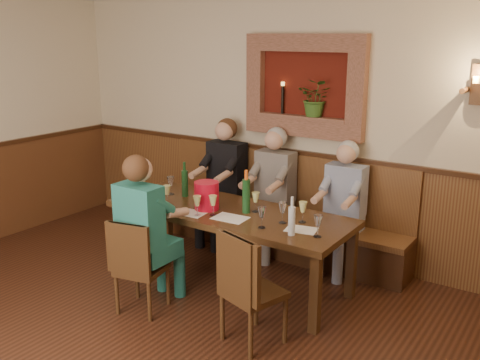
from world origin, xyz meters
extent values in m
cube|color=beige|center=(0.00, 3.00, 1.40)|extent=(6.00, 0.04, 2.80)
cube|color=#532B17|center=(0.00, 2.98, 0.55)|extent=(6.00, 0.04, 1.10)
cube|color=#381E0F|center=(0.00, 2.98, 1.12)|extent=(6.02, 0.06, 0.05)
cube|color=#52140B|center=(0.20, 2.98, 1.85)|extent=(1.00, 0.02, 0.70)
cube|color=#985E4D|center=(0.20, 2.94, 2.29)|extent=(1.36, 0.12, 0.18)
cube|color=#985E4D|center=(0.20, 2.94, 1.41)|extent=(1.36, 0.12, 0.18)
cube|color=#985E4D|center=(-0.39, 2.94, 1.85)|extent=(0.18, 0.12, 0.70)
cube|color=#985E4D|center=(0.79, 2.94, 1.85)|extent=(0.18, 0.12, 0.70)
cube|color=#985E4D|center=(0.20, 2.94, 1.52)|extent=(1.00, 0.14, 0.04)
imported|color=#355D20|center=(0.35, 2.94, 1.74)|extent=(0.35, 0.30, 0.39)
cylinder|color=black|center=(-0.05, 2.94, 1.69)|extent=(0.03, 0.03, 0.30)
cylinder|color=#FFBF59|center=(-0.05, 2.94, 1.86)|extent=(0.04, 0.04, 0.04)
cube|color=#532B17|center=(1.90, 2.95, 1.95)|extent=(0.12, 0.08, 0.35)
cylinder|color=#532B17|center=(1.80, 2.88, 1.90)|extent=(0.05, 0.18, 0.05)
cylinder|color=#FFBF59|center=(1.90, 2.82, 2.00)|extent=(0.06, 0.06, 0.06)
cube|color=#392211|center=(0.00, 1.85, 0.72)|extent=(2.40, 0.90, 0.06)
cube|color=#392211|center=(-1.12, 1.48, 0.34)|extent=(0.08, 0.08, 0.69)
cube|color=#392211|center=(1.12, 1.48, 0.34)|extent=(0.08, 0.08, 0.69)
cube|color=#392211|center=(-1.12, 2.22, 0.34)|extent=(0.08, 0.08, 0.69)
cube|color=#392211|center=(1.12, 2.22, 0.34)|extent=(0.08, 0.08, 0.69)
cube|color=#381E0F|center=(0.00, 2.76, 0.20)|extent=(3.00, 0.40, 0.40)
cube|color=#532B17|center=(0.00, 2.76, 0.42)|extent=(3.00, 0.45, 0.06)
cube|color=#532B17|center=(0.00, 2.95, 0.78)|extent=(3.00, 0.06, 0.66)
cube|color=#392211|center=(-0.32, 0.98, 0.18)|extent=(0.43, 0.43, 0.36)
cube|color=#392211|center=(-0.32, 0.98, 0.38)|extent=(0.45, 0.45, 0.05)
cube|color=#392211|center=(-0.28, 0.81, 0.63)|extent=(0.38, 0.12, 0.45)
cube|color=#392211|center=(0.78, 1.09, 0.20)|extent=(0.49, 0.49, 0.39)
cube|color=#392211|center=(0.78, 1.09, 0.42)|extent=(0.52, 0.52, 0.05)
cube|color=#392211|center=(0.72, 0.92, 0.69)|extent=(0.41, 0.16, 0.49)
cube|color=black|center=(-0.68, 2.61, 0.23)|extent=(0.43, 0.45, 0.45)
cube|color=black|center=(-0.68, 2.78, 0.90)|extent=(0.43, 0.23, 0.57)
sphere|color=#D8A384|center=(-0.68, 2.74, 1.32)|extent=(0.22, 0.22, 0.22)
sphere|color=#4C2D19|center=(-0.68, 2.79, 1.34)|extent=(0.24, 0.24, 0.24)
cube|color=#4E4948|center=(-0.03, 2.61, 0.23)|extent=(0.42, 0.44, 0.45)
cube|color=#4E4948|center=(-0.03, 2.78, 0.88)|extent=(0.42, 0.22, 0.54)
sphere|color=#D8A384|center=(-0.03, 2.74, 1.28)|extent=(0.21, 0.21, 0.21)
sphere|color=#B2B2B2|center=(-0.03, 2.79, 1.30)|extent=(0.23, 0.23, 0.23)
cube|color=navy|center=(0.80, 2.62, 0.23)|extent=(0.39, 0.41, 0.45)
cube|color=navy|center=(0.80, 2.78, 0.86)|extent=(0.39, 0.21, 0.51)
sphere|color=#D8A384|center=(0.80, 2.74, 1.24)|extent=(0.20, 0.20, 0.20)
sphere|color=#B2B2B2|center=(0.80, 2.79, 1.25)|extent=(0.22, 0.22, 0.22)
cube|color=#1A5D5C|center=(-0.32, 1.15, 0.23)|extent=(0.41, 0.43, 0.45)
cube|color=#1A5D5C|center=(-0.32, 0.98, 0.88)|extent=(0.41, 0.22, 0.54)
sphere|color=#D8A384|center=(-0.32, 1.02, 1.28)|extent=(0.21, 0.21, 0.21)
sphere|color=#4C2D19|center=(-0.32, 0.97, 1.30)|extent=(0.23, 0.23, 0.23)
cylinder|color=red|center=(-0.19, 1.75, 0.88)|extent=(0.26, 0.26, 0.27)
cylinder|color=#19471E|center=(0.18, 1.88, 0.91)|extent=(0.08, 0.08, 0.32)
cylinder|color=orange|center=(0.18, 1.88, 1.12)|extent=(0.03, 0.03, 0.09)
cylinder|color=#19471E|center=(-0.63, 1.96, 0.89)|extent=(0.08, 0.08, 0.27)
cylinder|color=#19471E|center=(-0.63, 1.96, 1.07)|extent=(0.03, 0.03, 0.09)
cylinder|color=silver|center=(0.82, 1.61, 0.87)|extent=(0.07, 0.07, 0.24)
cylinder|color=silver|center=(0.82, 1.61, 1.04)|extent=(0.03, 0.03, 0.09)
cube|color=white|center=(-0.96, 1.66, 0.75)|extent=(0.34, 0.30, 0.00)
cube|color=white|center=(0.15, 1.66, 0.75)|extent=(0.32, 0.24, 0.00)
cube|color=white|center=(0.83, 1.76, 0.75)|extent=(0.30, 0.24, 0.00)
cube|color=white|center=(-0.24, 1.57, 0.75)|extent=(0.31, 0.24, 0.00)
camera|label=1|loc=(2.81, -2.11, 2.37)|focal=40.00mm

